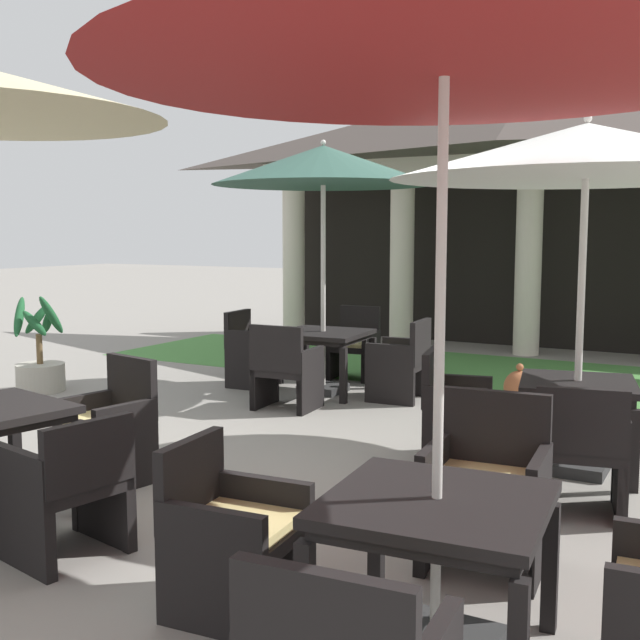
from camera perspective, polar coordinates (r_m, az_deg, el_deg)
name	(u,v)px	position (r m, az deg, el deg)	size (l,w,h in m)	color
ground_plane	(230,518)	(5.19, -6.61, -14.23)	(60.00, 60.00, 0.00)	gray
background_pavilion	(534,145)	(12.11, 15.42, 12.32)	(9.31, 2.65, 4.05)	beige
lawn_strip	(493,372)	(10.44, 12.58, -3.77)	(11.11, 2.75, 0.01)	#47843D
patio_table_near_foreground	(436,519)	(3.45, 8.56, -14.28)	(0.99, 0.99, 0.71)	black
patio_umbrella_near_foreground	(445,29)	(3.33, 9.18, 20.34)	(2.89, 2.89, 2.92)	#2D2D2D
patio_chair_near_foreground_west	(231,534)	(3.91, -6.55, -15.38)	(0.62, 0.60, 0.83)	black
patio_chair_near_foreground_north	(486,489)	(4.45, 12.13, -12.01)	(0.68, 0.62, 0.94)	black
patio_chair_mid_left_north	(110,427)	(5.93, -15.17, -7.59)	(0.65, 0.63, 0.91)	black
patio_chair_mid_left_east	(67,487)	(4.70, -18.13, -11.61)	(0.69, 0.68, 0.82)	black
patio_table_mid_right	(323,339)	(8.85, 0.23, -1.43)	(1.01, 1.01, 0.71)	black
patio_umbrella_mid_right	(323,167)	(8.80, 0.24, 11.17)	(2.49, 2.49, 2.85)	#2D2D2D
patio_chair_mid_right_north	(354,347)	(9.74, 2.53, -1.99)	(0.58, 0.55, 0.90)	black
patio_chair_mid_right_east	(402,363)	(8.54, 6.02, -3.20)	(0.60, 0.64, 0.89)	black
patio_chair_mid_right_west	(252,350)	(9.31, -5.04, -2.24)	(0.54, 0.59, 0.90)	black
patio_chair_mid_right_south	(285,371)	(8.05, -2.56, -3.73)	(0.64, 0.58, 0.90)	black
patio_table_far_back	(577,394)	(6.25, 18.39, -5.17)	(0.99, 0.99, 0.71)	black
patio_umbrella_far_back	(587,153)	(6.16, 19.00, 11.51)	(2.90, 2.90, 2.69)	#2D2D2D
patio_chair_far_back_west	(454,410)	(6.33, 9.79, -6.50)	(0.60, 0.66, 0.89)	black
patio_chair_far_back_south	(580,451)	(5.39, 18.53, -9.12)	(0.68, 0.67, 0.87)	black
potted_palm_left_edge	(40,366)	(9.54, -19.88, -3.19)	(0.62, 0.62, 1.15)	#B2AD9E
terracotta_urn	(519,387)	(8.59, 14.43, -4.80)	(0.33, 0.33, 0.44)	#9E5633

